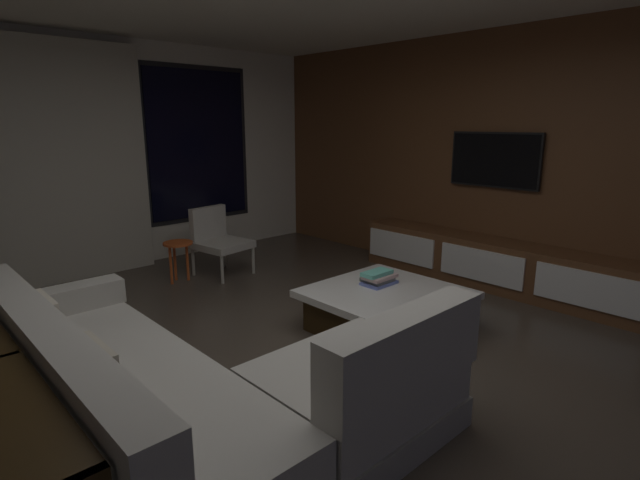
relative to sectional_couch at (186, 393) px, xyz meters
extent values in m
plane|color=#473D33|center=(0.92, 0.05, -0.29)|extent=(9.20, 9.20, 0.00)
cube|color=silver|center=(0.92, 3.71, 1.06)|extent=(6.60, 0.12, 2.70)
cube|color=black|center=(2.22, 3.65, 1.16)|extent=(1.52, 0.02, 2.02)
cube|color=black|center=(2.22, 3.63, 1.16)|extent=(1.40, 0.03, 1.90)
cube|color=#BCB5A3|center=(0.37, 3.53, 1.01)|extent=(2.10, 0.12, 2.60)
cube|color=brown|center=(3.98, 0.05, 1.06)|extent=(0.12, 7.80, 2.70)
cube|color=gray|center=(-0.24, 0.23, -0.20)|extent=(0.90, 2.50, 0.18)
cube|color=#B2ADA3|center=(-0.24, 0.23, 0.01)|extent=(0.86, 2.42, 0.24)
cube|color=#B2ADA3|center=(-0.59, 0.23, 0.33)|extent=(0.20, 2.50, 0.40)
cube|color=#B2ADA3|center=(-0.24, 1.38, 0.22)|extent=(0.90, 0.20, 0.18)
cube|color=gray|center=(0.74, -0.57, -0.20)|extent=(1.10, 0.90, 0.18)
cube|color=#B2ADA3|center=(0.74, -0.57, 0.01)|extent=(1.07, 0.86, 0.24)
cube|color=#B2ADA3|center=(0.74, -0.92, 0.33)|extent=(1.10, 0.20, 0.40)
cube|color=beige|center=(-0.47, 0.78, 0.29)|extent=(0.10, 0.36, 0.36)
cube|color=#B2A893|center=(-0.47, -0.07, 0.29)|extent=(0.10, 0.36, 0.36)
cube|color=black|center=(1.96, 0.19, -0.14)|extent=(1.00, 1.00, 0.30)
cube|color=white|center=(1.96, 0.19, 0.04)|extent=(1.16, 1.16, 0.06)
cube|color=#6B7CD2|center=(2.06, 0.35, 0.08)|extent=(0.30, 0.20, 0.02)
cube|color=slate|center=(2.06, 0.37, 0.11)|extent=(0.24, 0.21, 0.03)
cube|color=#C19D9C|center=(2.06, 0.35, 0.14)|extent=(0.29, 0.18, 0.03)
cube|color=#69CFBB|center=(2.04, 0.36, 0.17)|extent=(0.28, 0.14, 0.03)
cylinder|color=#B2ADA0|center=(2.11, 2.31, -0.11)|extent=(0.04, 0.04, 0.36)
cylinder|color=#B2ADA0|center=(1.63, 2.23, -0.11)|extent=(0.04, 0.04, 0.36)
cylinder|color=#B2ADA0|center=(2.03, 2.80, -0.11)|extent=(0.04, 0.04, 0.36)
cylinder|color=#B2ADA0|center=(1.56, 2.73, -0.11)|extent=(0.04, 0.04, 0.36)
cube|color=#B2ADA3|center=(1.83, 2.52, 0.07)|extent=(0.62, 0.64, 0.08)
cube|color=#B2ADA3|center=(1.79, 2.75, 0.30)|extent=(0.49, 0.16, 0.38)
cylinder|color=#BF4C1E|center=(1.22, 2.60, -0.06)|extent=(0.03, 0.03, 0.46)
cylinder|color=#BF4C1E|center=(1.42, 2.60, -0.06)|extent=(0.03, 0.03, 0.46)
cylinder|color=#BF4C1E|center=(1.32, 2.70, -0.06)|extent=(0.03, 0.03, 0.46)
cylinder|color=#BF4C1E|center=(1.32, 2.60, 0.16)|extent=(0.32, 0.32, 0.02)
cube|color=brown|center=(3.70, 0.15, -0.03)|extent=(0.44, 3.10, 0.52)
cube|color=white|center=(3.47, -0.89, 0.00)|extent=(0.02, 0.93, 0.33)
cube|color=white|center=(3.47, 0.15, 0.00)|extent=(0.02, 0.93, 0.33)
cube|color=white|center=(3.47, 1.20, 0.00)|extent=(0.02, 0.93, 0.33)
cube|color=black|center=(3.66, -0.70, -0.17)|extent=(0.33, 0.68, 0.19)
cube|color=#9599B7|center=(3.66, -0.96, -0.17)|extent=(0.03, 0.04, 0.18)
cube|color=#52644C|center=(3.66, -0.88, -0.19)|extent=(0.03, 0.04, 0.16)
cube|color=gray|center=(3.66, -0.81, -0.17)|extent=(0.03, 0.04, 0.19)
cube|color=tan|center=(3.66, -0.73, -0.19)|extent=(0.03, 0.04, 0.15)
cube|color=#C97059|center=(3.66, -0.66, -0.19)|extent=(0.03, 0.04, 0.14)
cube|color=slate|center=(3.66, -0.59, -0.18)|extent=(0.03, 0.04, 0.17)
cube|color=#7194D1|center=(3.66, -0.51, -0.17)|extent=(0.03, 0.04, 0.19)
cube|color=#909645|center=(3.66, -0.44, -0.18)|extent=(0.03, 0.04, 0.18)
cube|color=black|center=(3.87, 0.30, 1.06)|extent=(0.04, 1.01, 0.59)
cube|color=black|center=(3.87, 0.30, 1.06)|extent=(0.05, 0.97, 0.55)
camera|label=1|loc=(-1.12, -2.28, 1.46)|focal=27.53mm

